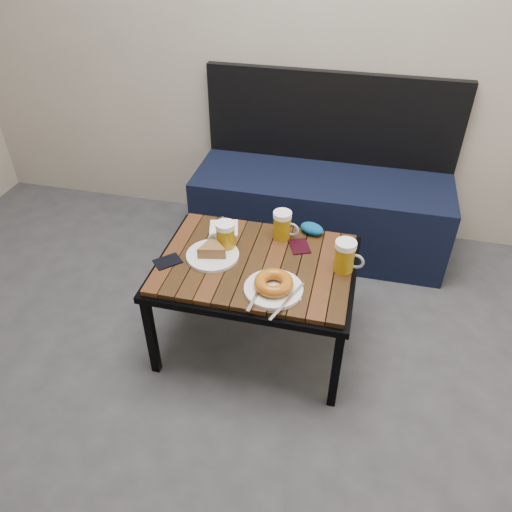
% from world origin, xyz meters
% --- Properties ---
extents(bench, '(1.40, 0.50, 0.95)m').
position_xyz_m(bench, '(0.19, 1.76, 0.27)').
color(bench, black).
rests_on(bench, ground).
extents(cafe_table, '(0.84, 0.62, 0.47)m').
position_xyz_m(cafe_table, '(0.02, 0.91, 0.43)').
color(cafe_table, black).
rests_on(cafe_table, ground).
extents(beer_mug_left, '(0.13, 0.10, 0.13)m').
position_xyz_m(beer_mug_left, '(-0.13, 0.97, 0.54)').
color(beer_mug_left, '#9C730C').
rests_on(beer_mug_left, cafe_table).
extents(beer_mug_centre, '(0.12, 0.09, 0.13)m').
position_xyz_m(beer_mug_centre, '(0.09, 1.11, 0.54)').
color(beer_mug_centre, '#9C730C').
rests_on(beer_mug_centre, cafe_table).
extents(beer_mug_right, '(0.13, 0.09, 0.14)m').
position_xyz_m(beer_mug_right, '(0.38, 0.94, 0.54)').
color(beer_mug_right, '#9C730C').
rests_on(beer_mug_right, cafe_table).
extents(plate_pie, '(0.22, 0.22, 0.06)m').
position_xyz_m(plate_pie, '(-0.17, 0.90, 0.50)').
color(plate_pie, white).
rests_on(plate_pie, cafe_table).
extents(plate_bagel, '(0.23, 0.30, 0.06)m').
position_xyz_m(plate_bagel, '(0.13, 0.75, 0.50)').
color(plate_bagel, white).
rests_on(plate_bagel, cafe_table).
extents(napkin_left, '(0.16, 0.17, 0.01)m').
position_xyz_m(napkin_left, '(-0.18, 1.11, 0.48)').
color(napkin_left, white).
rests_on(napkin_left, cafe_table).
extents(napkin_right, '(0.18, 0.16, 0.01)m').
position_xyz_m(napkin_right, '(0.15, 0.75, 0.48)').
color(napkin_right, white).
rests_on(napkin_right, cafe_table).
extents(passport_navy, '(0.13, 0.13, 0.01)m').
position_xyz_m(passport_navy, '(-0.34, 0.82, 0.47)').
color(passport_navy, black).
rests_on(passport_navy, cafe_table).
extents(passport_burgundy, '(0.11, 0.13, 0.01)m').
position_xyz_m(passport_burgundy, '(0.18, 1.06, 0.47)').
color(passport_burgundy, black).
rests_on(passport_burgundy, cafe_table).
extents(knit_pouch, '(0.13, 0.11, 0.05)m').
position_xyz_m(knit_pouch, '(0.21, 1.17, 0.50)').
color(knit_pouch, navy).
rests_on(knit_pouch, cafe_table).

